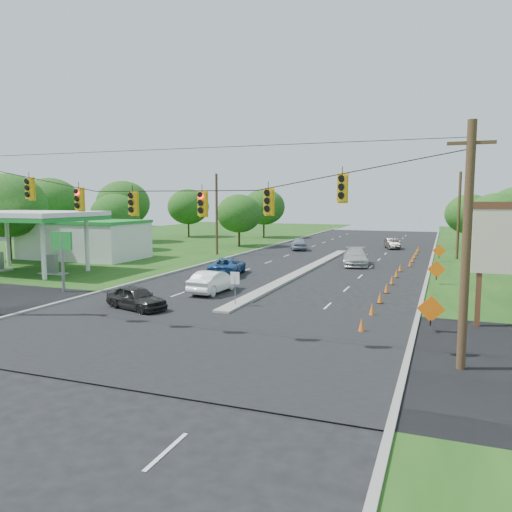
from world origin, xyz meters
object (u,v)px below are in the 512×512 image
at_px(gas_station, 75,235).
at_px(blue_pickup, 227,266).
at_px(black_sedan, 136,298).
at_px(white_sedan, 213,282).

relative_size(gas_station, blue_pickup, 3.79).
height_order(black_sedan, blue_pickup, blue_pickup).
xyz_separation_m(white_sedan, blue_pickup, (-2.35, 7.55, -0.02)).
height_order(gas_station, white_sedan, gas_station).
relative_size(black_sedan, white_sedan, 0.89).
bearing_deg(gas_station, blue_pickup, -9.71).
height_order(black_sedan, white_sedan, white_sedan).
xyz_separation_m(gas_station, blue_pickup, (18.16, -3.11, -1.85)).
distance_m(gas_station, black_sedan, 25.31).
relative_size(gas_station, black_sedan, 4.92).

